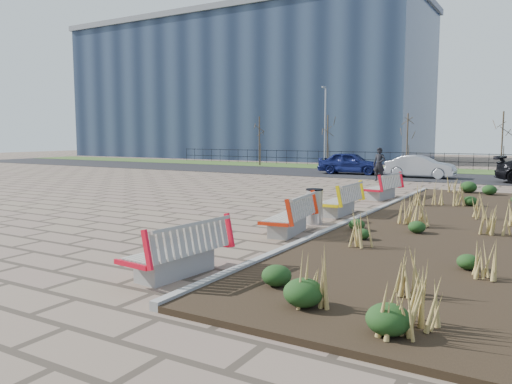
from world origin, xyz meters
The scene contains 20 objects.
ground centered at (0.00, 0.00, 0.00)m, with size 120.00×120.00×0.00m, color #6D5C4A.
planting_bed centered at (6.25, 5.00, 0.05)m, with size 4.50×18.00×0.10m, color black.
planting_curb centered at (3.92, 5.00, 0.07)m, with size 0.16×18.00×0.15m, color gray.
grass_verge_far centered at (0.00, 28.00, 0.02)m, with size 80.00×5.00×0.04m, color #33511E.
road centered at (0.00, 22.00, 0.01)m, with size 80.00×7.00×0.02m, color black.
bench_a centered at (3.00, -2.39, 0.50)m, with size 0.90×2.10×1.00m, color red, non-canonical shape.
bench_b centered at (3.00, 2.04, 0.50)m, with size 0.90×2.10×1.00m, color red, non-canonical shape.
bench_c centered at (3.00, 5.61, 0.50)m, with size 0.90×2.10×1.00m, color yellow, non-canonical shape.
bench_d centered at (3.00, 10.27, 0.50)m, with size 0.90×2.10×1.00m, color red, non-canonical shape.
litter_bin centered at (2.99, 3.74, 0.49)m, with size 0.47×0.47×0.98m, color #B2B2B7.
pedestrian centered at (0.62, 17.88, 0.92)m, with size 0.67×0.44×1.85m, color black.
car_blue centered at (-2.39, 21.69, 0.73)m, with size 1.67×4.16×1.42m, color #131A53.
car_silver centered at (2.13, 21.10, 0.67)m, with size 1.38×3.96×1.31m, color #9B9DA2.
tree_a centered at (-12.00, 26.50, 2.04)m, with size 1.40×1.40×4.00m, color #4C3D2D, non-canonical shape.
tree_b centered at (-6.00, 26.50, 2.04)m, with size 1.40×1.40×4.00m, color #4C3D2D, non-canonical shape.
tree_c centered at (0.00, 26.50, 2.04)m, with size 1.40×1.40×4.00m, color #4C3D2D, non-canonical shape.
tree_d centered at (6.00, 26.50, 2.04)m, with size 1.40×1.40×4.00m, color #4C3D2D, non-canonical shape.
lamp_west centered at (-6.00, 26.00, 3.04)m, with size 0.24×0.60×6.00m, color gray, non-canonical shape.
railing_fence centered at (0.00, 29.50, 0.64)m, with size 44.00×0.10×1.20m, color black, non-canonical shape.
building_glass centered at (-22.00, 40.00, 7.50)m, with size 40.00×14.00×15.00m, color #192338.
Camera 1 is at (8.67, -9.19, 2.51)m, focal length 35.00 mm.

